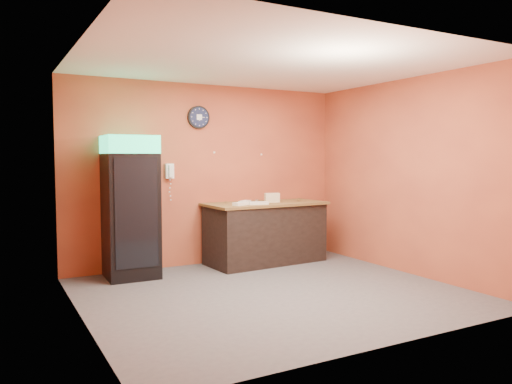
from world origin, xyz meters
TOP-DOWN VIEW (x-y plane):
  - floor at (0.00, 0.00)m, footprint 4.50×4.50m
  - back_wall at (0.00, 2.00)m, footprint 4.50×0.02m
  - left_wall at (-2.25, 0.00)m, footprint 0.02×4.00m
  - right_wall at (2.25, 0.00)m, footprint 0.02×4.00m
  - ceiling at (0.00, 0.00)m, footprint 4.50×4.00m
  - beverage_cooler at (-1.33, 1.61)m, footprint 0.71×0.72m
  - prep_counter at (0.80, 1.59)m, footprint 1.89×0.94m
  - wall_clock at (-0.17, 1.97)m, footprint 0.35×0.06m
  - wall_phone at (-0.65, 1.95)m, footprint 0.12×0.11m
  - butcher_paper at (0.80, 1.59)m, footprint 1.94×0.97m
  - sub_roll_stack at (0.89, 1.54)m, footprint 0.25×0.12m
  - wrapped_sandwich_left at (0.27, 1.37)m, footprint 0.32×0.22m
  - wrapped_sandwich_mid at (0.53, 1.34)m, footprint 0.31×0.18m
  - wrapped_sandwich_right at (0.47, 1.66)m, footprint 0.27×0.24m
  - kitchen_tool at (0.65, 1.59)m, footprint 0.06×0.06m

SIDE VIEW (x-z plane):
  - floor at x=0.00m, z-range 0.00..0.00m
  - prep_counter at x=0.80m, z-range 0.00..0.92m
  - butcher_paper at x=0.80m, z-range 0.92..0.96m
  - beverage_cooler at x=-1.33m, z-range -0.02..1.95m
  - wrapped_sandwich_right at x=0.47m, z-range 0.96..1.00m
  - wrapped_sandwich_mid at x=0.53m, z-range 0.96..1.00m
  - wrapped_sandwich_left at x=0.27m, z-range 0.96..1.00m
  - kitchen_tool at x=0.65m, z-range 0.96..1.02m
  - sub_roll_stack at x=0.89m, z-range 0.96..1.11m
  - back_wall at x=0.00m, z-range 0.00..2.80m
  - left_wall at x=-2.25m, z-range 0.00..2.80m
  - right_wall at x=2.25m, z-range 0.00..2.80m
  - wall_phone at x=-0.65m, z-range 1.36..1.58m
  - wall_clock at x=-0.17m, z-range 2.11..2.46m
  - ceiling at x=0.00m, z-range 2.79..2.81m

